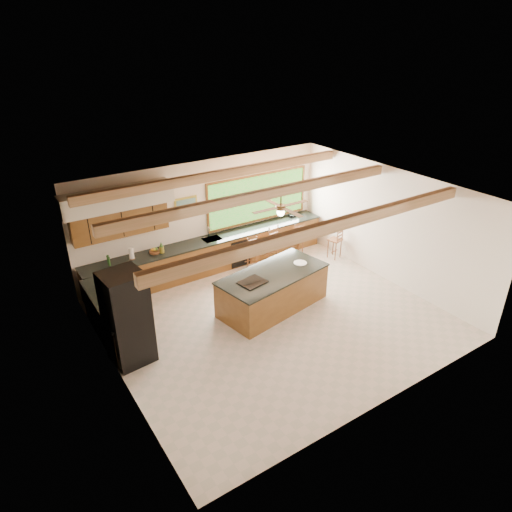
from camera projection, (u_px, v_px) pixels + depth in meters
ground at (273, 318)px, 10.57m from camera, size 7.20×7.20×0.00m
room_shell at (252, 222)px, 9.98m from camera, size 7.27×6.54×3.02m
counter_run at (192, 267)px, 11.84m from camera, size 7.12×3.10×1.22m
island at (273, 290)px, 10.82m from camera, size 2.83×1.69×0.94m
refrigerator at (127, 318)px, 8.84m from camera, size 0.84×0.82×1.97m
bar_stool_a at (270, 240)px, 12.81m from camera, size 0.46×0.46×1.16m
bar_stool_b at (250, 249)px, 12.55m from camera, size 0.36×0.36×0.97m
bar_stool_c at (298, 235)px, 13.36m from camera, size 0.43×0.43×0.98m
bar_stool_d at (336, 241)px, 13.10m from camera, size 0.41×0.41×0.94m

